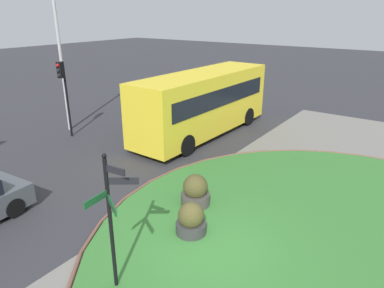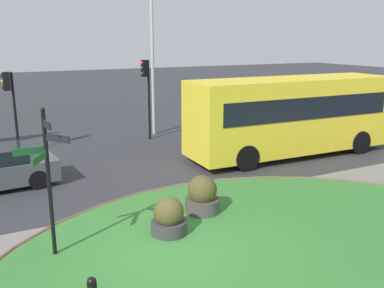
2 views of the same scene
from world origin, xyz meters
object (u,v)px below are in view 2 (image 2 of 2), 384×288
signpost_directional (47,173)px  bus_yellow (291,115)px  planter_kerbside (202,198)px  traffic_light_near (146,82)px  planter_near_signpost (169,219)px  lamppost_tall (152,54)px  traffic_light_far (10,94)px

signpost_directional → bus_yellow: size_ratio=0.38×
bus_yellow → planter_kerbside: 7.59m
bus_yellow → traffic_light_near: traffic_light_near is taller
planter_near_signpost → bus_yellow: bearing=31.5°
planter_kerbside → traffic_light_near: bearing=78.0°
signpost_directional → planter_kerbside: 4.48m
planter_near_signpost → planter_kerbside: (1.39, 0.81, 0.05)m
lamppost_tall → planter_near_signpost: size_ratio=7.18×
traffic_light_far → planter_near_signpost: traffic_light_far is taller
traffic_light_far → lamppost_tall: lamppost_tall is taller
signpost_directional → bus_yellow: bearing=23.6°
lamppost_tall → planter_kerbside: (-2.75, -10.42, -3.57)m
traffic_light_near → lamppost_tall: size_ratio=0.51×
signpost_directional → planter_near_signpost: 3.19m
traffic_light_far → lamppost_tall: 7.07m
lamppost_tall → planter_near_signpost: bearing=-110.2°
traffic_light_far → traffic_light_near: bearing=-173.1°
traffic_light_near → traffic_light_far: (-6.09, 0.14, -0.26)m
bus_yellow → planter_near_signpost: bus_yellow is taller
planter_kerbside → planter_near_signpost: bearing=-149.6°
traffic_light_far → planter_near_signpost: size_ratio=3.32×
traffic_light_far → planter_kerbside: traffic_light_far is taller
signpost_directional → lamppost_tall: lamppost_tall is taller
planter_kerbside → traffic_light_far: bearing=113.3°
signpost_directional → bus_yellow: (10.53, 4.60, -0.30)m
planter_near_signpost → planter_kerbside: planter_kerbside is taller
traffic_light_near → planter_kerbside: traffic_light_near is taller
traffic_light_far → lamppost_tall: size_ratio=0.46×
bus_yellow → lamppost_tall: 7.79m
bus_yellow → lamppost_tall: lamppost_tall is taller
bus_yellow → signpost_directional: bearing=-154.8°
traffic_light_near → traffic_light_far: 6.10m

